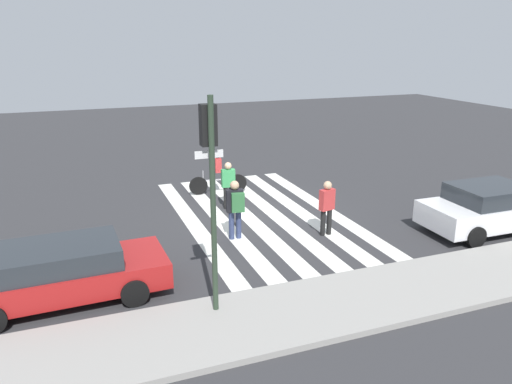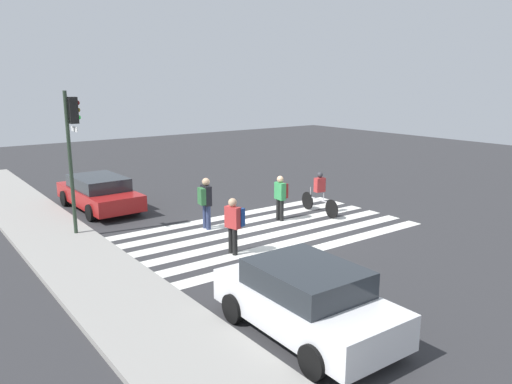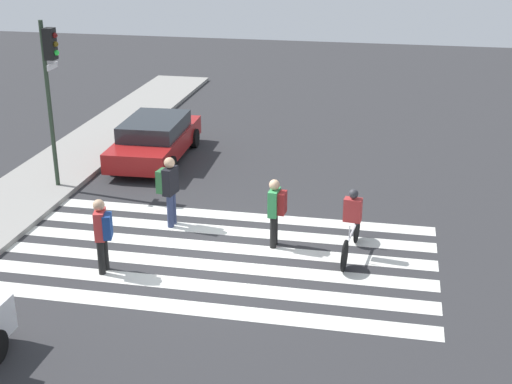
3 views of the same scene
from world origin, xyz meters
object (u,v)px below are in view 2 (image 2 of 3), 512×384
object	(u,v)px
pedestrian_child_with_backpack	(281,194)
traffic_light	(72,136)
car_parked_dark_suv	(306,299)
pedestrian_adult_yellow_jacket	(205,199)
car_parked_far_curb	(99,192)
cyclist_mid_street	(319,192)
pedestrian_adult_tall_backpack	(234,222)

from	to	relation	value
pedestrian_child_with_backpack	traffic_light	bearing A→B (deg)	73.60
car_parked_dark_suv	pedestrian_adult_yellow_jacket	bearing A→B (deg)	-15.01
pedestrian_child_with_backpack	car_parked_far_curb	xyz separation A→B (m)	(5.57, 4.88, -0.28)
traffic_light	car_parked_far_curb	world-z (taller)	traffic_light
traffic_light	car_parked_far_curb	xyz separation A→B (m)	(3.10, -1.78, -2.65)
cyclist_mid_street	car_parked_far_curb	bearing A→B (deg)	55.72
pedestrian_adult_yellow_jacket	pedestrian_adult_tall_backpack	size ratio (longest dim) A/B	1.06
cyclist_mid_street	car_parked_dark_suv	world-z (taller)	cyclist_mid_street
pedestrian_adult_tall_backpack	car_parked_dark_suv	distance (m)	5.12
traffic_light	pedestrian_child_with_backpack	bearing A→B (deg)	-110.36
pedestrian_child_with_backpack	pedestrian_adult_tall_backpack	xyz separation A→B (m)	(-2.05, 3.47, 0.02)
pedestrian_child_with_backpack	car_parked_dark_suv	world-z (taller)	pedestrian_child_with_backpack
traffic_light	pedestrian_adult_tall_backpack	world-z (taller)	traffic_light
cyclist_mid_street	pedestrian_adult_yellow_jacket	bearing A→B (deg)	86.10
pedestrian_adult_tall_backpack	car_parked_far_curb	distance (m)	7.76
car_parked_far_curb	pedestrian_adult_tall_backpack	bearing A→B (deg)	-171.42
traffic_light	pedestrian_child_with_backpack	distance (m)	7.49
pedestrian_adult_tall_backpack	car_parked_far_curb	xyz separation A→B (m)	(7.62, 1.41, -0.30)
traffic_light	cyclist_mid_street	bearing A→B (deg)	-107.34
pedestrian_child_with_backpack	pedestrian_adult_tall_backpack	bearing A→B (deg)	124.53
pedestrian_adult_yellow_jacket	pedestrian_child_with_backpack	bearing A→B (deg)	86.10
pedestrian_child_with_backpack	car_parked_dark_suv	distance (m)	8.55
pedestrian_adult_tall_backpack	cyclist_mid_street	distance (m)	5.60
car_parked_dark_suv	car_parked_far_curb	xyz separation A→B (m)	(12.51, -0.12, -0.05)
pedestrian_adult_yellow_jacket	pedestrian_adult_tall_backpack	bearing A→B (deg)	-3.72
car_parked_dark_suv	car_parked_far_curb	bearing A→B (deg)	0.34
traffic_light	car_parked_far_curb	size ratio (longest dim) A/B	1.00
car_parked_dark_suv	pedestrian_adult_tall_backpack	bearing A→B (deg)	-16.51
pedestrian_child_with_backpack	pedestrian_adult_yellow_jacket	bearing A→B (deg)	80.63
pedestrian_adult_yellow_jacket	pedestrian_adult_tall_backpack	distance (m)	2.80
traffic_light	pedestrian_child_with_backpack	xyz separation A→B (m)	(-2.47, -6.66, -2.37)
pedestrian_adult_tall_backpack	car_parked_dark_suv	size ratio (longest dim) A/B	0.42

